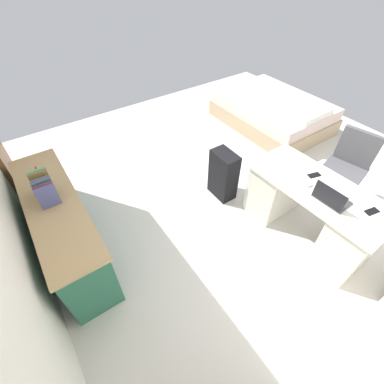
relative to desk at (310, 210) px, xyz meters
name	(u,v)px	position (x,y,z in m)	size (l,w,h in m)	color
ground_plane	(235,186)	(1.06, 0.12, -0.38)	(6.14, 6.14, 0.00)	beige
desk	(310,210)	(0.00, 0.00, 0.00)	(1.46, 0.71, 0.73)	silver
office_chair	(343,172)	(0.16, -0.84, 0.04)	(0.54, 0.54, 0.94)	black
credenza	(65,227)	(1.30, 2.31, 0.00)	(1.80, 0.48, 0.76)	#28664C
bed	(273,112)	(1.97, -1.54, -0.14)	(1.91, 1.41, 0.58)	tan
suitcase_black	(223,175)	(1.05, 0.37, -0.05)	(0.36, 0.22, 0.67)	black
laptop	(331,198)	(-0.18, 0.11, 0.40)	(0.32, 0.23, 0.21)	#333338
computer_mouse	(309,184)	(0.09, 0.07, 0.36)	(0.06, 0.10, 0.03)	white
cell_phone_near_laptop	(372,211)	(-0.48, -0.11, 0.35)	(0.07, 0.14, 0.01)	black
cell_phone_by_mouse	(314,175)	(0.15, -0.10, 0.35)	(0.07, 0.14, 0.01)	black
book_row	(44,189)	(1.39, 2.31, 0.49)	(0.31, 0.17, 0.24)	#4B4F86
figurine_small	(37,170)	(1.80, 2.31, 0.43)	(0.08, 0.08, 0.11)	red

